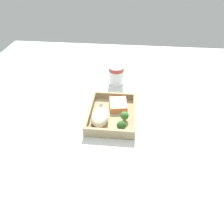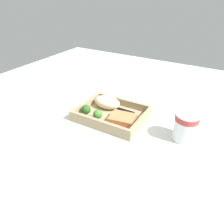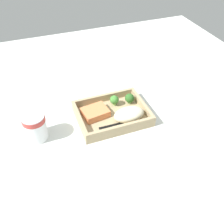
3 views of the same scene
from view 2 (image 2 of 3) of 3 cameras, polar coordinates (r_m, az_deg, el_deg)
name	(u,v)px [view 2 (image 2 of 3)]	position (r cm, az deg, el deg)	size (l,w,h in cm)	color
ground_plane	(112,120)	(85.50, 0.00, -2.14)	(160.00, 160.00, 2.00)	silver
takeout_tray	(112,117)	(84.64, 0.00, -1.22)	(25.57, 19.69, 1.20)	tan
tray_rim	(112,112)	(83.56, 0.00, -0.01)	(25.57, 19.69, 2.97)	tan
salmon_fillet	(123,119)	(79.68, 2.77, -1.88)	(9.04, 7.33, 2.59)	#E4814E
mashed_potatoes	(107,102)	(88.56, -1.27, 2.57)	(11.24, 6.93, 4.86)	beige
broccoli_floret_1	(86,109)	(84.34, -6.75, 0.66)	(3.61, 3.61, 4.12)	#80A060
broccoli_floret_2	(98,114)	(80.60, -3.75, -0.62)	(3.42, 3.42, 4.15)	#87AF60
fork	(114,107)	(89.39, 0.63, 1.24)	(15.82, 2.25, 0.44)	black
paper_cup	(186,126)	(74.78, 18.71, -3.43)	(7.67, 7.67, 9.63)	white
receipt_slip	(77,94)	(104.70, -9.21, 4.65)	(7.68, 14.94, 0.24)	white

